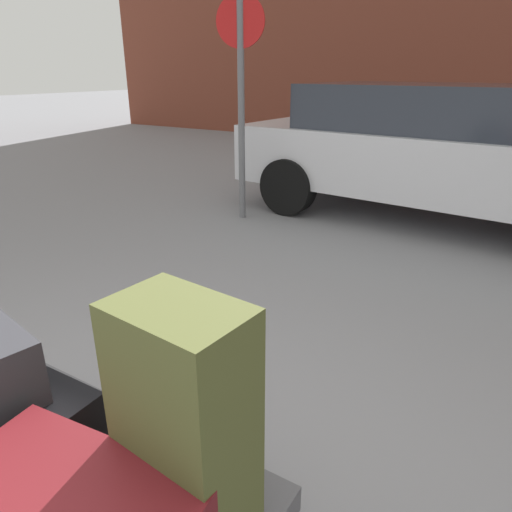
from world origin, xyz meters
TOP-DOWN VIEW (x-y plane):
  - luggage_cart at (0.00, 0.00)m, footprint 1.37×0.72m
  - suitcase_olive_stacked_top at (0.48, 0.07)m, footprint 0.36×0.26m
  - parked_car at (0.14, 4.74)m, footprint 4.42×2.17m
  - no_parking_sign at (-1.65, 3.60)m, footprint 0.49×0.15m

SIDE VIEW (x-z plane):
  - luggage_cart at x=0.00m, z-range 0.10..0.44m
  - suitcase_olive_stacked_top at x=0.48m, z-range 0.34..1.05m
  - parked_car at x=0.14m, z-range 0.05..1.47m
  - no_parking_sign at x=-1.65m, z-range 0.27..2.52m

